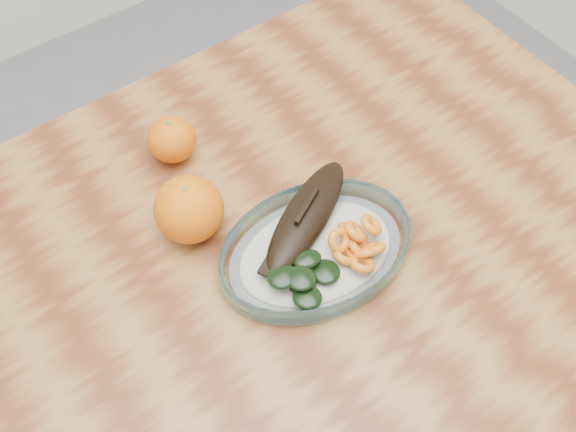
{
  "coord_description": "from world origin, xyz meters",
  "views": [
    {
      "loc": [
        -0.23,
        -0.4,
        1.53
      ],
      "look_at": [
        0.09,
        0.04,
        0.77
      ],
      "focal_mm": 45.0,
      "sensor_mm": 36.0,
      "label": 1
    }
  ],
  "objects": [
    {
      "name": "plated_meal",
      "position": [
        0.09,
        -0.02,
        0.77
      ],
      "size": [
        0.52,
        0.52,
        0.07
      ],
      "rotation": [
        0.0,
        0.0,
        -0.12
      ],
      "color": "white",
      "rests_on": "dining_table"
    },
    {
      "name": "orange_right",
      "position": [
        0.03,
        0.23,
        0.78
      ],
      "size": [
        0.07,
        0.07,
        0.07
      ],
      "primitive_type": "sphere",
      "color": "#DD4004",
      "rests_on": "dining_table"
    },
    {
      "name": "orange_left",
      "position": [
        -0.02,
        0.11,
        0.79
      ],
      "size": [
        0.09,
        0.09,
        0.09
      ],
      "primitive_type": "sphere",
      "color": "#DD4004",
      "rests_on": "dining_table"
    },
    {
      "name": "dining_table",
      "position": [
        0.0,
        0.0,
        0.65
      ],
      "size": [
        1.2,
        0.8,
        0.75
      ],
      "color": "#612F17",
      "rests_on": "ground"
    }
  ]
}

